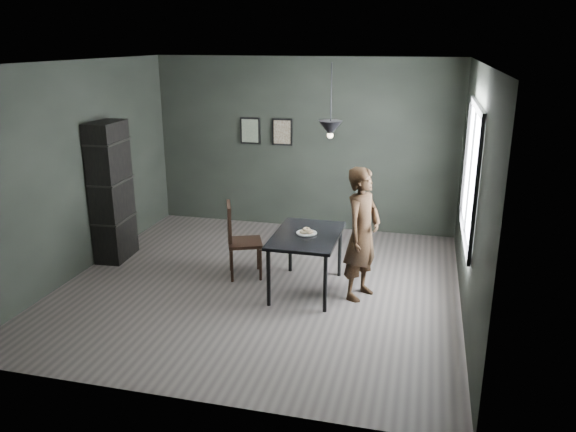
% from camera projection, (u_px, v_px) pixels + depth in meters
% --- Properties ---
extents(ground, '(5.00, 5.00, 0.00)m').
position_uv_depth(ground, '(261.00, 285.00, 7.30)').
color(ground, '#3D3735').
rests_on(ground, ground).
extents(back_wall, '(5.00, 0.10, 2.80)m').
position_uv_depth(back_wall, '(303.00, 145.00, 9.19)').
color(back_wall, black).
rests_on(back_wall, ground).
extents(ceiling, '(5.00, 5.00, 0.02)m').
position_uv_depth(ceiling, '(257.00, 62.00, 6.45)').
color(ceiling, silver).
rests_on(ceiling, ground).
extents(window_assembly, '(0.04, 1.96, 1.56)m').
position_uv_depth(window_assembly, '(471.00, 172.00, 6.43)').
color(window_assembly, white).
rests_on(window_assembly, ground).
extents(cafe_table, '(0.80, 1.20, 0.75)m').
position_uv_depth(cafe_table, '(307.00, 240.00, 6.96)').
color(cafe_table, black).
rests_on(cafe_table, ground).
extents(white_plate, '(0.23, 0.23, 0.01)m').
position_uv_depth(white_plate, '(307.00, 234.00, 6.93)').
color(white_plate, white).
rests_on(white_plate, cafe_table).
extents(donut_pile, '(0.17, 0.14, 0.07)m').
position_uv_depth(donut_pile, '(307.00, 231.00, 6.92)').
color(donut_pile, beige).
rests_on(donut_pile, white_plate).
extents(woman, '(0.59, 0.70, 1.63)m').
position_uv_depth(woman, '(362.00, 234.00, 6.74)').
color(woman, black).
rests_on(woman, ground).
extents(wood_chair, '(0.57, 0.57, 1.01)m').
position_uv_depth(wood_chair, '(238.00, 235.00, 7.41)').
color(wood_chair, black).
rests_on(wood_chair, ground).
extents(shelf_unit, '(0.42, 0.68, 1.98)m').
position_uv_depth(shelf_unit, '(111.00, 192.00, 7.92)').
color(shelf_unit, black).
rests_on(shelf_unit, ground).
extents(pendant_lamp, '(0.28, 0.28, 0.86)m').
position_uv_depth(pendant_lamp, '(330.00, 128.00, 6.58)').
color(pendant_lamp, black).
rests_on(pendant_lamp, ground).
extents(framed_print_left, '(0.34, 0.04, 0.44)m').
position_uv_depth(framed_print_left, '(250.00, 131.00, 9.31)').
color(framed_print_left, black).
rests_on(framed_print_left, ground).
extents(framed_print_right, '(0.34, 0.04, 0.44)m').
position_uv_depth(framed_print_right, '(282.00, 132.00, 9.18)').
color(framed_print_right, black).
rests_on(framed_print_right, ground).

